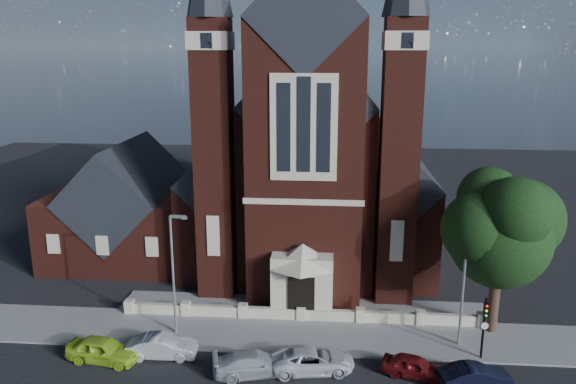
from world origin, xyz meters
name	(u,v)px	position (x,y,z in m)	size (l,w,h in m)	color
ground	(307,272)	(0.00, 15.00, 0.00)	(120.00, 120.00, 0.00)	black
pavement_strip	(299,335)	(0.00, 4.50, 0.00)	(60.00, 5.00, 0.12)	gray
forecourt_paving	(303,307)	(0.00, 8.50, 0.00)	(26.00, 3.00, 0.14)	gray
forecourt_wall	(301,320)	(0.00, 6.50, 0.00)	(24.00, 0.40, 0.90)	#BAB193
church	(312,157)	(0.00, 22.94, 8.19)	(20.01, 34.90, 29.20)	#491B13
parish_hall	(129,211)	(-16.00, 18.00, 4.01)	(12.00, 12.20, 10.24)	#491B13
street_tree	(504,232)	(12.60, 5.71, 6.96)	(6.40, 6.60, 10.70)	black
street_lamp_left	(174,268)	(-7.91, 4.00, 4.60)	(1.16, 0.22, 8.09)	gray
street_lamp_right	(465,277)	(10.09, 4.00, 4.60)	(1.16, 0.22, 8.09)	gray
traffic_signal	(485,321)	(11.00, 2.43, 2.58)	(0.28, 0.42, 4.00)	black
car_lime_van	(103,350)	(-11.41, 0.45, 0.74)	(1.75, 4.35, 1.48)	#A4D129
car_silver_a	(162,347)	(-8.05, 1.19, 0.68)	(1.45, 4.15, 1.37)	#9FA2A6
car_silver_b	(254,364)	(-2.31, -0.18, 0.67)	(1.88, 4.62, 1.34)	#A8ACAF
car_white_suv	(312,360)	(1.01, 0.50, 0.67)	(2.22, 4.82, 1.34)	silver
car_dark_red	(415,367)	(6.79, 0.34, 0.62)	(1.47, 3.66, 1.25)	#621012
car_navy	(476,377)	(9.96, -0.48, 0.66)	(1.41, 4.04, 1.33)	black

